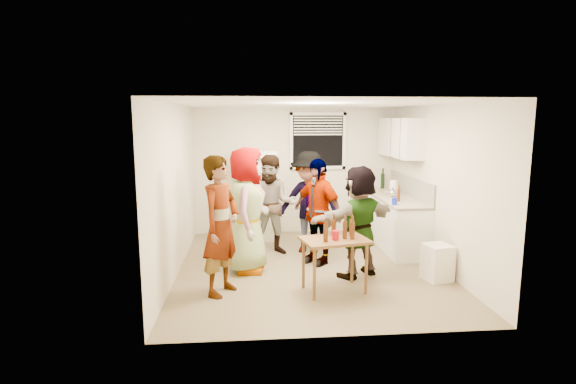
{
  "coord_description": "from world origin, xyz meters",
  "views": [
    {
      "loc": [
        -0.9,
        -6.64,
        2.29
      ],
      "look_at": [
        -0.31,
        0.28,
        1.15
      ],
      "focal_mm": 28.0,
      "sensor_mm": 36.0,
      "label": 1
    }
  ],
  "objects": [
    {
      "name": "guest_orange",
      "position": [
        0.66,
        -0.41,
        0.0
      ],
      "size": [
        2.13,
        2.17,
        0.48
      ],
      "primitive_type": "imported",
      "rotation": [
        0.0,
        0.0,
        3.66
      ],
      "color": "#CF7D49",
      "rests_on": "ground"
    },
    {
      "name": "counter_lower",
      "position": [
        1.7,
        1.15,
        0.43
      ],
      "size": [
        0.6,
        2.2,
        0.86
      ],
      "primitive_type": "cube",
      "color": "white",
      "rests_on": "ground"
    },
    {
      "name": "blue_cup",
      "position": [
        1.44,
        0.36,
        0.9
      ],
      "size": [
        0.09,
        0.09,
        0.12
      ],
      "primitive_type": "cylinder",
      "color": "#121FC6",
      "rests_on": "countertop"
    },
    {
      "name": "guest_black",
      "position": [
        0.15,
        0.24,
        0.0
      ],
      "size": [
        1.93,
        1.81,
        0.41
      ],
      "primitive_type": "imported",
      "rotation": [
        0.0,
        0.0,
        -0.91
      ],
      "color": "black",
      "rests_on": "ground"
    },
    {
      "name": "wine_bottle",
      "position": [
        1.75,
        2.07,
        0.9
      ],
      "size": [
        0.08,
        0.08,
        0.3
      ],
      "primitive_type": "cylinder",
      "color": "black",
      "rests_on": "countertop"
    },
    {
      "name": "red_cup",
      "position": [
        0.2,
        -1.03,
        0.72
      ],
      "size": [
        0.09,
        0.09,
        0.12
      ],
      "primitive_type": "cylinder",
      "color": "#B20F16",
      "rests_on": "serving_table"
    },
    {
      "name": "kettle",
      "position": [
        1.65,
        1.11,
        0.9
      ],
      "size": [
        0.26,
        0.23,
        0.18
      ],
      "primitive_type": null,
      "rotation": [
        0.0,
        0.0,
        -0.25
      ],
      "color": "silver",
      "rests_on": "countertop"
    },
    {
      "name": "guest_grey",
      "position": [
        -0.96,
        -0.06,
        0.0
      ],
      "size": [
        1.99,
        1.16,
        0.6
      ],
      "primitive_type": "imported",
      "rotation": [
        0.0,
        0.0,
        1.44
      ],
      "color": "gray",
      "rests_on": "ground"
    },
    {
      "name": "guest_back_left",
      "position": [
        -0.53,
        0.79,
        0.0
      ],
      "size": [
        0.96,
        1.76,
        0.64
      ],
      "primitive_type": "imported",
      "rotation": [
        0.0,
        0.0,
        -0.08
      ],
      "color": "brown",
      "rests_on": "ground"
    },
    {
      "name": "serving_table",
      "position": [
        0.2,
        -0.98,
        0.0
      ],
      "size": [
        0.95,
        0.73,
        0.72
      ],
      "primitive_type": null,
      "rotation": [
        0.0,
        0.0,
        0.2
      ],
      "color": "brown",
      "rests_on": "ground"
    },
    {
      "name": "picture_frame",
      "position": [
        1.92,
        1.7,
        0.97
      ],
      "size": [
        0.02,
        0.16,
        0.13
      ],
      "primitive_type": "cube",
      "color": "#D2CE47",
      "rests_on": "countertop"
    },
    {
      "name": "paper_towel",
      "position": [
        1.68,
        1.17,
        0.9
      ],
      "size": [
        0.13,
        0.13,
        0.29
      ],
      "primitive_type": "cylinder",
      "color": "white",
      "rests_on": "countertop"
    },
    {
      "name": "guest_back_right",
      "position": [
        0.1,
        0.83,
        0.0
      ],
      "size": [
        1.64,
        2.02,
        0.65
      ],
      "primitive_type": "imported",
      "rotation": [
        0.0,
        0.0,
        -0.34
      ],
      "color": "#444449",
      "rests_on": "ground"
    },
    {
      "name": "beer_bottle_table",
      "position": [
        0.21,
        -0.87,
        0.72
      ],
      "size": [
        0.06,
        0.06,
        0.23
      ],
      "primitive_type": "cylinder",
      "color": "#47230C",
      "rests_on": "serving_table"
    },
    {
      "name": "countertop",
      "position": [
        1.7,
        1.15,
        0.88
      ],
      "size": [
        0.64,
        2.22,
        0.04
      ],
      "primitive_type": "cube",
      "color": "beige",
      "rests_on": "counter_lower"
    },
    {
      "name": "guest_stripe",
      "position": [
        -1.29,
        -0.92,
        0.0
      ],
      "size": [
        1.92,
        1.46,
        0.44
      ],
      "primitive_type": "imported",
      "rotation": [
        0.0,
        0.0,
        1.07
      ],
      "color": "#141933",
      "rests_on": "ground"
    },
    {
      "name": "backsplash",
      "position": [
        1.99,
        1.15,
        1.08
      ],
      "size": [
        0.03,
        2.2,
        0.36
      ],
      "primitive_type": "cube",
      "color": "beige",
      "rests_on": "countertop"
    },
    {
      "name": "refrigerator",
      "position": [
        -0.75,
        1.88,
        0.85
      ],
      "size": [
        0.7,
        0.7,
        1.7
      ],
      "primitive_type": "cube",
      "color": "white",
      "rests_on": "ground"
    },
    {
      "name": "trash_bin",
      "position": [
        1.75,
        -0.69,
        0.25
      ],
      "size": [
        0.42,
        0.42,
        0.52
      ],
      "primitive_type": "cube",
      "rotation": [
        0.0,
        0.0,
        0.23
      ],
      "color": "white",
      "rests_on": "ground"
    },
    {
      "name": "room",
      "position": [
        0.0,
        0.0,
        0.0
      ],
      "size": [
        4.0,
        4.5,
        2.5
      ],
      "primitive_type": null,
      "color": "beige",
      "rests_on": "ground"
    },
    {
      "name": "window",
      "position": [
        0.45,
        2.21,
        1.85
      ],
      "size": [
        1.12,
        0.1,
        1.06
      ],
      "primitive_type": null,
      "color": "white",
      "rests_on": "room"
    },
    {
      "name": "beer_bottle_counter",
      "position": [
        1.6,
        0.64,
        0.9
      ],
      "size": [
        0.05,
        0.05,
        0.21
      ],
      "primitive_type": "cylinder",
      "color": "#47230C",
      "rests_on": "countertop"
    },
    {
      "name": "upper_cabinets",
      "position": [
        1.83,
        1.35,
        1.95
      ],
      "size": [
        0.34,
        1.6,
        0.7
      ],
      "primitive_type": "cube",
      "color": "white",
      "rests_on": "room"
    }
  ]
}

